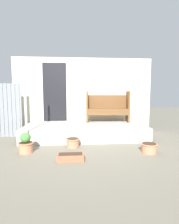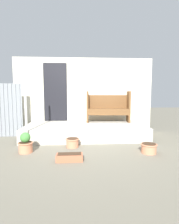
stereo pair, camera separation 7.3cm
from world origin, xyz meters
TOP-DOWN VIEW (x-y plane):
  - ground_plane at (0.00, 0.00)m, footprint 24.00×24.00m
  - porch_slab at (0.04, 0.81)m, footprint 3.65×1.63m
  - house_wall at (-0.00, 1.66)m, footprint 4.85×0.08m
  - support_post at (-1.50, -0.07)m, footprint 0.06×0.06m
  - bench at (0.83, 1.29)m, footprint 1.47×0.50m
  - flower_pot_left at (-1.40, -0.53)m, footprint 0.35×0.35m
  - flower_pot_middle at (-0.33, -0.20)m, footprint 0.35×0.35m
  - flower_pot_right at (1.44, -0.76)m, footprint 0.38×0.38m
  - planter_box_rect at (-0.36, -1.11)m, footprint 0.54×0.22m

SIDE VIEW (x-z plane):
  - ground_plane at x=0.00m, z-range 0.00..0.00m
  - planter_box_rect at x=-0.36m, z-range 0.00..0.15m
  - flower_pot_right at x=1.44m, z-range 0.01..0.23m
  - flower_pot_middle at x=-0.33m, z-range 0.01..0.24m
  - porch_slab at x=0.04m, z-range 0.00..0.40m
  - flower_pot_left at x=-1.40m, z-range -0.03..0.44m
  - bench at x=0.83m, z-range 0.41..1.45m
  - support_post at x=-1.50m, z-range 0.00..2.13m
  - house_wall at x=0.00m, z-range 0.00..2.60m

